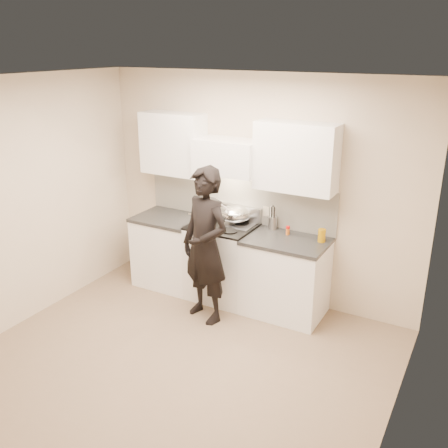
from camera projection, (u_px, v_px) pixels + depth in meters
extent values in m
plane|color=#7C6650|center=(179.00, 362.00, 4.96)|extent=(4.00, 4.00, 0.00)
cube|color=beige|center=(257.00, 189.00, 5.94)|extent=(4.00, 0.04, 2.70)
cube|color=beige|center=(14.00, 327.00, 3.06)|extent=(4.00, 0.04, 2.70)
cube|color=beige|center=(22.00, 204.00, 5.41)|extent=(0.04, 3.50, 2.70)
cube|color=beige|center=(405.00, 285.00, 3.59)|extent=(0.04, 3.50, 2.70)
cube|color=silver|center=(169.00, 82.00, 4.04)|extent=(4.00, 3.50, 0.02)
cube|color=white|center=(238.00, 200.00, 6.10)|extent=(2.50, 0.02, 0.53)
cube|color=#B7B7B8|center=(233.00, 212.00, 6.15)|extent=(0.76, 0.08, 0.20)
cube|color=white|center=(227.00, 157.00, 5.78)|extent=(0.76, 0.40, 0.40)
cylinder|color=silver|center=(220.00, 175.00, 5.69)|extent=(0.66, 0.02, 0.02)
cube|color=white|center=(296.00, 157.00, 5.40)|extent=(0.90, 0.33, 0.75)
cube|color=white|center=(173.00, 144.00, 6.13)|extent=(0.80, 0.33, 0.75)
cube|color=beige|center=(266.00, 211.00, 5.95)|extent=(0.08, 0.01, 0.12)
cube|color=white|center=(222.00, 262.00, 6.11)|extent=(0.76, 0.65, 0.92)
cube|color=black|center=(222.00, 226.00, 5.95)|extent=(0.76, 0.65, 0.02)
cube|color=silver|center=(239.00, 224.00, 5.97)|extent=(0.36, 0.34, 0.01)
cylinder|color=silver|center=(210.00, 246.00, 5.76)|extent=(0.62, 0.02, 0.02)
cylinder|color=black|center=(203.00, 226.00, 5.90)|extent=(0.18, 0.18, 0.01)
cylinder|color=black|center=(230.00, 231.00, 5.74)|extent=(0.18, 0.18, 0.01)
cylinder|color=black|center=(215.00, 218.00, 6.15)|extent=(0.18, 0.18, 0.01)
cylinder|color=black|center=(241.00, 223.00, 5.99)|extent=(0.18, 0.18, 0.01)
cube|color=white|center=(285.00, 278.00, 5.74)|extent=(0.90, 0.65, 0.88)
cube|color=black|center=(287.00, 241.00, 5.59)|extent=(0.92, 0.67, 0.04)
cube|color=white|center=(170.00, 252.00, 6.48)|extent=(0.80, 0.65, 0.88)
cube|color=black|center=(169.00, 218.00, 6.32)|extent=(0.82, 0.67, 0.04)
ellipsoid|color=silver|center=(236.00, 214.00, 5.97)|extent=(0.37, 0.37, 0.20)
torus|color=silver|center=(236.00, 210.00, 5.96)|extent=(0.38, 0.38, 0.02)
ellipsoid|color=beige|center=(236.00, 215.00, 5.97)|extent=(0.21, 0.21, 0.09)
cylinder|color=white|center=(226.00, 208.00, 5.84)|extent=(0.07, 0.27, 0.20)
cylinder|color=silver|center=(202.00, 219.00, 5.89)|extent=(0.29, 0.29, 0.15)
cube|color=silver|center=(190.00, 214.00, 5.89)|extent=(0.05, 0.04, 0.01)
cube|color=silver|center=(213.00, 215.00, 5.85)|extent=(0.05, 0.04, 0.01)
cylinder|color=#B7B7B8|center=(273.00, 223.00, 5.88)|extent=(0.10, 0.10, 0.15)
cylinder|color=black|center=(274.00, 217.00, 5.84)|extent=(0.01, 0.01, 0.26)
cylinder|color=white|center=(275.00, 217.00, 5.85)|extent=(0.01, 0.01, 0.26)
cylinder|color=#B7B7B8|center=(274.00, 216.00, 5.87)|extent=(0.01, 0.01, 0.26)
cylinder|color=black|center=(273.00, 216.00, 5.88)|extent=(0.01, 0.01, 0.26)
cylinder|color=#B7B7B8|center=(271.00, 216.00, 5.87)|extent=(0.01, 0.01, 0.26)
cylinder|color=white|center=(271.00, 217.00, 5.86)|extent=(0.01, 0.01, 0.26)
cylinder|color=black|center=(271.00, 217.00, 5.84)|extent=(0.01, 0.01, 0.26)
cylinder|color=#B7B7B8|center=(273.00, 217.00, 5.83)|extent=(0.01, 0.01, 0.26)
cylinder|color=#C65D19|center=(288.00, 231.00, 5.71)|extent=(0.04, 0.04, 0.07)
cylinder|color=red|center=(288.00, 227.00, 5.69)|extent=(0.04, 0.04, 0.03)
cylinder|color=#AD7904|center=(322.00, 235.00, 5.49)|extent=(0.08, 0.08, 0.15)
imported|color=black|center=(205.00, 246.00, 5.49)|extent=(0.75, 0.60, 1.78)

